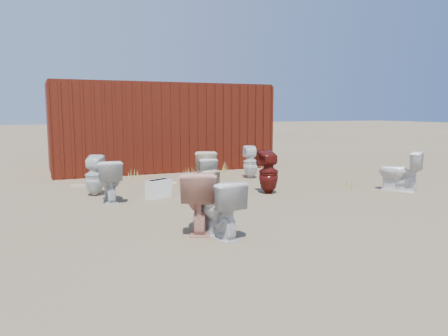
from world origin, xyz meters
name	(u,v)px	position (x,y,z in m)	size (l,w,h in m)	color
ground	(237,202)	(0.00, 0.00, 0.00)	(100.00, 100.00, 0.00)	brown
shipping_container	(160,127)	(0.00, 5.20, 1.20)	(6.00, 2.40, 2.40)	#47130B
toilet_front_a	(110,181)	(-2.13, 0.95, 0.39)	(0.43, 0.75, 0.77)	silver
toilet_front_pink	(201,201)	(-1.30, -1.57, 0.43)	(0.48, 0.84, 0.85)	tan
toilet_front_c	(219,208)	(-1.18, -1.93, 0.38)	(0.43, 0.75, 0.77)	silver
toilet_front_maroon	(268,172)	(0.92, 0.48, 0.43)	(0.39, 0.40, 0.86)	#59130F
toilet_front_e	(399,171)	(3.53, -0.38, 0.42)	(0.47, 0.82, 0.84)	white
toilet_back_a	(94,175)	(-2.31, 1.66, 0.40)	(0.36, 0.37, 0.79)	silver
toilet_back_beige_left	(200,187)	(-0.73, -0.03, 0.32)	(0.36, 0.63, 0.64)	#C1B38D
toilet_back_beige_right	(205,169)	(-0.01, 1.57, 0.41)	(0.46, 0.80, 0.82)	beige
toilet_back_yellowlid	(205,173)	(-0.08, 1.41, 0.34)	(0.38, 0.66, 0.68)	silver
toilet_back_e	(251,162)	(1.51, 2.42, 0.40)	(0.36, 0.37, 0.80)	white
yellow_lid	(205,157)	(-0.08, 1.41, 0.69)	(0.34, 0.43, 0.03)	gold
loose_tank	(158,189)	(-1.22, 0.95, 0.17)	(0.50, 0.20, 0.35)	white
loose_lid_near	(169,183)	(-0.59, 2.38, 0.01)	(0.38, 0.49, 0.02)	beige
loose_lid_far	(79,186)	(-2.50, 2.88, 0.01)	(0.36, 0.47, 0.02)	tan
weed_clump_a	(102,179)	(-2.00, 2.85, 0.13)	(0.36, 0.36, 0.27)	olive
weed_clump_b	(191,173)	(0.15, 2.96, 0.12)	(0.32, 0.32, 0.25)	olive
weed_clump_c	(270,167)	(2.35, 2.93, 0.17)	(0.36, 0.36, 0.33)	olive
weed_clump_d	(134,174)	(-1.16, 3.50, 0.12)	(0.30, 0.30, 0.24)	olive
weed_clump_e	(223,168)	(1.23, 3.50, 0.13)	(0.34, 0.34, 0.27)	olive
weed_clump_f	(346,184)	(2.72, 0.28, 0.10)	(0.28, 0.28, 0.20)	olive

